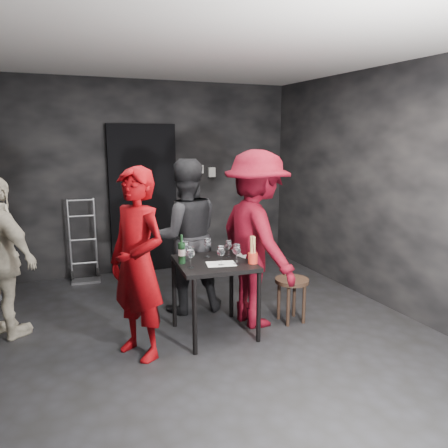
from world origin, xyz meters
name	(u,v)px	position (x,y,z in m)	size (l,w,h in m)	color
floor	(204,340)	(0.00, 0.00, 0.00)	(4.50, 5.00, 0.02)	black
ceiling	(201,44)	(0.00, 0.00, 2.70)	(4.50, 5.00, 0.02)	silver
wall_back	(142,178)	(0.00, 2.50, 1.35)	(4.50, 0.04, 2.70)	black
wall_front	(424,292)	(0.00, -2.50, 1.35)	(4.50, 0.04, 2.70)	black
wall_right	(394,190)	(2.25, 0.00, 1.35)	(0.04, 5.00, 2.70)	black
doorway	(143,199)	(0.00, 2.44, 1.05)	(0.95, 0.10, 2.10)	black
wallbox_upper	(199,169)	(0.85, 2.45, 1.45)	(0.12, 0.06, 0.12)	#B7B7B2
wallbox_lower	(212,172)	(1.05, 2.45, 1.40)	(0.10, 0.06, 0.14)	#B7B7B2
hand_truck	(85,265)	(-0.87, 2.31, 0.21)	(0.38, 0.32, 1.12)	#B2B2B7
tasting_table	(215,271)	(0.16, 0.10, 0.65)	(0.72, 0.72, 0.75)	black
stool	(292,287)	(1.01, 0.06, 0.38)	(0.35, 0.35, 0.47)	black
server_red	(137,252)	(-0.61, -0.03, 0.95)	(0.70, 0.46, 1.91)	#810308
woman_black	(185,226)	(0.09, 0.81, 0.96)	(0.94, 0.51, 1.93)	black
man_maroon	(256,222)	(0.65, 0.18, 1.09)	(1.40, 0.65, 2.17)	#5A0613
bystander_cream	(1,255)	(-1.74, 0.84, 0.83)	(0.97, 0.47, 1.66)	#C2B69D
tasting_mat	(221,264)	(0.18, -0.01, 0.75)	(0.27, 0.18, 0.00)	white
wine_glass_a	(191,256)	(-0.12, -0.01, 0.86)	(0.08, 0.08, 0.21)	white
wine_glass_b	(186,250)	(-0.09, 0.22, 0.86)	(0.08, 0.08, 0.21)	white
wine_glass_c	(207,247)	(0.15, 0.27, 0.85)	(0.08, 0.08, 0.21)	white
wine_glass_d	(221,255)	(0.17, -0.05, 0.85)	(0.08, 0.08, 0.21)	white
wine_glass_e	(237,253)	(0.31, -0.08, 0.86)	(0.08, 0.08, 0.22)	white
wine_glass_f	(229,248)	(0.35, 0.20, 0.84)	(0.07, 0.07, 0.18)	white
wine_bottle	(182,252)	(-0.15, 0.16, 0.86)	(0.07, 0.07, 0.28)	black
breadstick_cup	(253,250)	(0.47, -0.11, 0.88)	(0.09, 0.09, 0.28)	red
reserved_card	(242,252)	(0.47, 0.13, 0.80)	(0.09, 0.14, 0.11)	white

